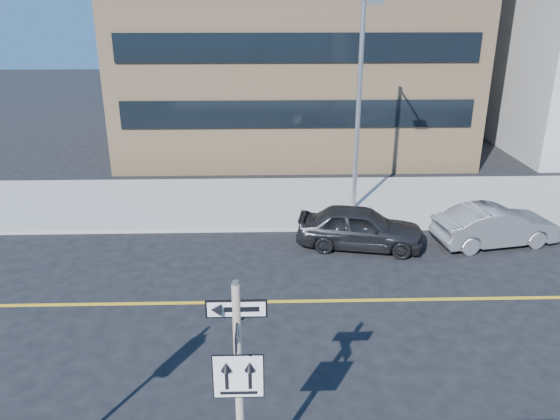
{
  "coord_description": "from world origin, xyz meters",
  "views": [
    {
      "loc": [
        0.45,
        -9.51,
        8.02
      ],
      "look_at": [
        0.83,
        4.0,
        2.8
      ],
      "focal_mm": 35.0,
      "sensor_mm": 36.0,
      "label": 1
    }
  ],
  "objects_px": {
    "parked_car_a": "(360,227)",
    "streetlight_a": "(360,94)",
    "sign_pole": "(239,382)",
    "parked_car_b": "(495,226)"
  },
  "relations": [
    {
      "from": "parked_car_a",
      "to": "streetlight_a",
      "type": "distance_m",
      "value": 5.11
    },
    {
      "from": "sign_pole",
      "to": "parked_car_b",
      "type": "xyz_separation_m",
      "value": [
        8.42,
        10.22,
        -1.74
      ]
    },
    {
      "from": "streetlight_a",
      "to": "sign_pole",
      "type": "bearing_deg",
      "value": -106.77
    },
    {
      "from": "sign_pole",
      "to": "streetlight_a",
      "type": "bearing_deg",
      "value": 73.23
    },
    {
      "from": "parked_car_a",
      "to": "parked_car_b",
      "type": "distance_m",
      "value": 4.73
    },
    {
      "from": "sign_pole",
      "to": "parked_car_a",
      "type": "height_order",
      "value": "sign_pole"
    },
    {
      "from": "parked_car_b",
      "to": "streetlight_a",
      "type": "xyz_separation_m",
      "value": [
        -4.42,
        3.05,
        4.06
      ]
    },
    {
      "from": "sign_pole",
      "to": "parked_car_a",
      "type": "distance_m",
      "value": 10.91
    },
    {
      "from": "parked_car_a",
      "to": "streetlight_a",
      "type": "bearing_deg",
      "value": 5.41
    },
    {
      "from": "sign_pole",
      "to": "parked_car_b",
      "type": "distance_m",
      "value": 13.35
    }
  ]
}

